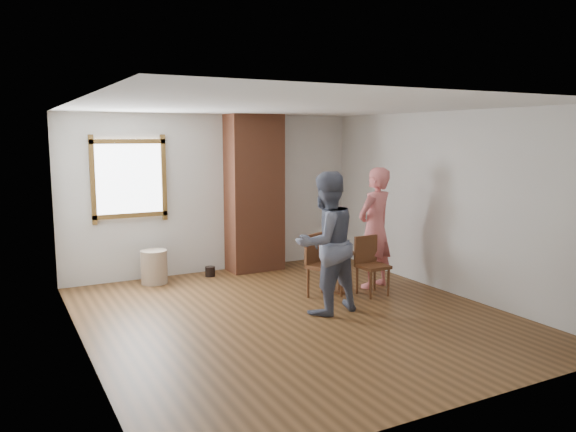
{
  "coord_description": "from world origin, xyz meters",
  "views": [
    {
      "loc": [
        -3.28,
        -5.98,
        2.26
      ],
      "look_at": [
        0.33,
        0.8,
        1.15
      ],
      "focal_mm": 35.0,
      "sensor_mm": 36.0,
      "label": 1
    }
  ],
  "objects_px": {
    "dining_chair_right": "(370,262)",
    "man": "(326,243)",
    "side_table": "(340,265)",
    "person_pink": "(375,228)",
    "dining_chair_left": "(321,262)",
    "stoneware_crock": "(154,267)"
  },
  "relations": [
    {
      "from": "dining_chair_left",
      "to": "side_table",
      "type": "bearing_deg",
      "value": -12.89
    },
    {
      "from": "side_table",
      "to": "person_pink",
      "type": "height_order",
      "value": "person_pink"
    },
    {
      "from": "dining_chair_left",
      "to": "side_table",
      "type": "relative_size",
      "value": 1.48
    },
    {
      "from": "dining_chair_right",
      "to": "man",
      "type": "distance_m",
      "value": 1.18
    },
    {
      "from": "dining_chair_left",
      "to": "man",
      "type": "distance_m",
      "value": 0.83
    },
    {
      "from": "dining_chair_right",
      "to": "person_pink",
      "type": "height_order",
      "value": "person_pink"
    },
    {
      "from": "dining_chair_left",
      "to": "side_table",
      "type": "height_order",
      "value": "dining_chair_left"
    },
    {
      "from": "man",
      "to": "stoneware_crock",
      "type": "bearing_deg",
      "value": -65.75
    },
    {
      "from": "stoneware_crock",
      "to": "man",
      "type": "bearing_deg",
      "value": -57.45
    },
    {
      "from": "stoneware_crock",
      "to": "man",
      "type": "distance_m",
      "value": 2.98
    },
    {
      "from": "stoneware_crock",
      "to": "dining_chair_right",
      "type": "relative_size",
      "value": 0.62
    },
    {
      "from": "dining_chair_right",
      "to": "person_pink",
      "type": "distance_m",
      "value": 0.58
    },
    {
      "from": "stoneware_crock",
      "to": "person_pink",
      "type": "xyz_separation_m",
      "value": [
        2.86,
        -1.75,
        0.64
      ]
    },
    {
      "from": "dining_chair_right",
      "to": "side_table",
      "type": "distance_m",
      "value": 0.44
    },
    {
      "from": "dining_chair_right",
      "to": "side_table",
      "type": "relative_size",
      "value": 1.39
    },
    {
      "from": "stoneware_crock",
      "to": "side_table",
      "type": "height_order",
      "value": "side_table"
    },
    {
      "from": "dining_chair_left",
      "to": "stoneware_crock",
      "type": "bearing_deg",
      "value": 113.79
    },
    {
      "from": "dining_chair_right",
      "to": "dining_chair_left",
      "type": "bearing_deg",
      "value": 161.02
    },
    {
      "from": "person_pink",
      "to": "stoneware_crock",
      "type": "bearing_deg",
      "value": -48.97
    },
    {
      "from": "side_table",
      "to": "man",
      "type": "bearing_deg",
      "value": -134.08
    },
    {
      "from": "side_table",
      "to": "dining_chair_left",
      "type": "bearing_deg",
      "value": -170.43
    },
    {
      "from": "dining_chair_right",
      "to": "man",
      "type": "height_order",
      "value": "man"
    }
  ]
}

